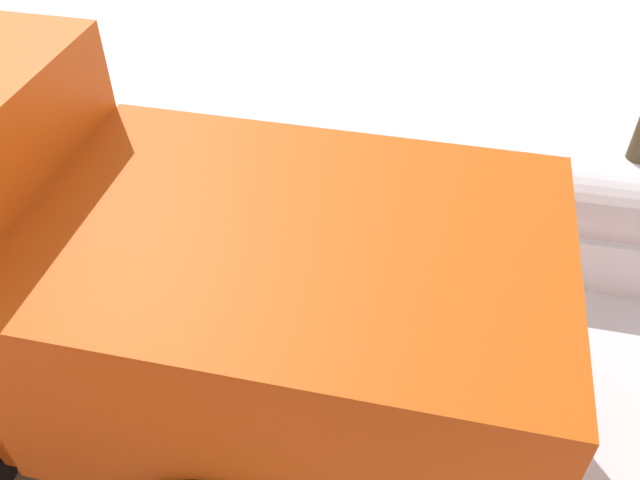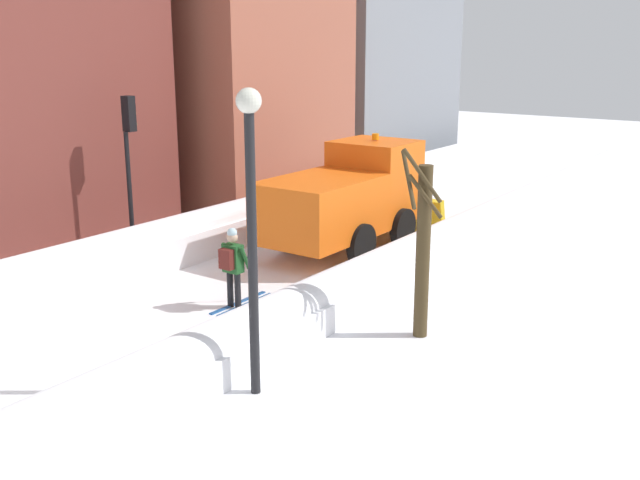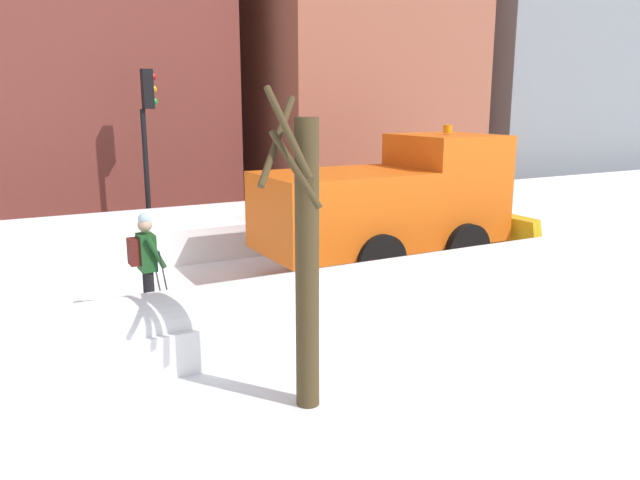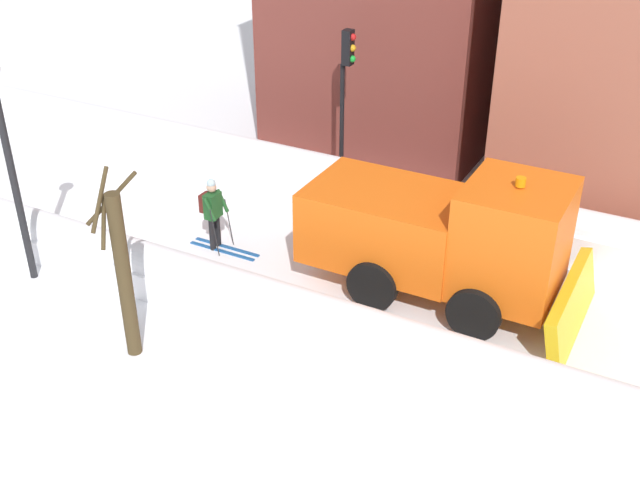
{
  "view_description": "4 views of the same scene",
  "coord_description": "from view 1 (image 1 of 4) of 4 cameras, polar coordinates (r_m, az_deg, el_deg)",
  "views": [
    {
      "loc": [
        -2.9,
        7.18,
        4.9
      ],
      "look_at": [
        0.86,
        8.01,
        1.45
      ],
      "focal_mm": 37.73,
      "sensor_mm": 36.0,
      "label": 1
    },
    {
      "loc": [
        11.22,
        -7.67,
        5.71
      ],
      "look_at": [
        1.38,
        6.17,
        1.13
      ],
      "focal_mm": 41.71,
      "sensor_mm": 36.0,
      "label": 2
    },
    {
      "loc": [
        10.95,
        1.63,
        3.59
      ],
      "look_at": [
        0.55,
        7.25,
        0.94
      ],
      "focal_mm": 34.49,
      "sensor_mm": 36.0,
      "label": 3
    },
    {
      "loc": [
        13.76,
        13.65,
        9.37
      ],
      "look_at": [
        1.03,
        6.83,
        1.16
      ],
      "focal_mm": 43.5,
      "sensor_mm": 36.0,
      "label": 4
    }
  ],
  "objects": [
    {
      "name": "snowbank_right",
      "position": [
        7.77,
        -11.38,
        6.12
      ],
      "size": [
        1.1,
        36.0,
        1.05
      ],
      "color": "white",
      "rests_on": "ground"
    },
    {
      "name": "plow_truck",
      "position": [
        5.04,
        -16.66,
        -3.16
      ],
      "size": [
        3.2,
        5.98,
        3.12
      ],
      "color": "orange",
      "rests_on": "ground"
    },
    {
      "name": "ground_plane",
      "position": [
        6.36,
        -20.08,
        -12.33
      ],
      "size": [
        80.0,
        80.0,
        0.0
      ],
      "primitive_type": "plane",
      "color": "white"
    }
  ]
}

